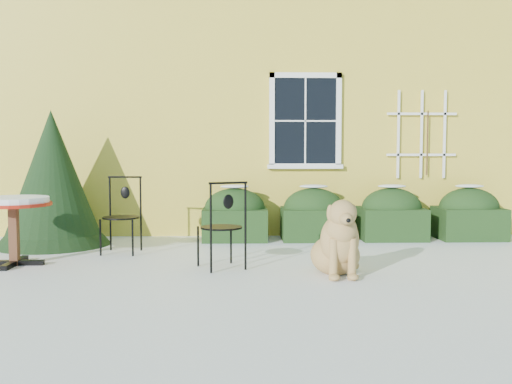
{
  "coord_description": "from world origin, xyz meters",
  "views": [
    {
      "loc": [
        -0.24,
        -6.78,
        1.44
      ],
      "look_at": [
        0.0,
        1.0,
        0.9
      ],
      "focal_mm": 40.0,
      "sensor_mm": 36.0,
      "label": 1
    }
  ],
  "objects_px": {
    "patio_chair_near": "(223,225)",
    "dog": "(338,244)",
    "bistro_table": "(13,209)",
    "patio_chair_far": "(122,215)",
    "evergreen_shrub": "(53,191)"
  },
  "relations": [
    {
      "from": "bistro_table",
      "to": "patio_chair_far",
      "type": "xyz_separation_m",
      "value": [
        1.19,
        0.89,
        -0.18
      ]
    },
    {
      "from": "patio_chair_far",
      "to": "evergreen_shrub",
      "type": "bearing_deg",
      "value": 155.12
    },
    {
      "from": "bistro_table",
      "to": "evergreen_shrub",
      "type": "bearing_deg",
      "value": 90.45
    },
    {
      "from": "patio_chair_far",
      "to": "bistro_table",
      "type": "bearing_deg",
      "value": -138.0
    },
    {
      "from": "evergreen_shrub",
      "to": "bistro_table",
      "type": "relative_size",
      "value": 2.22
    },
    {
      "from": "patio_chair_near",
      "to": "patio_chair_far",
      "type": "height_order",
      "value": "patio_chair_far"
    },
    {
      "from": "patio_chair_far",
      "to": "dog",
      "type": "relative_size",
      "value": 1.05
    },
    {
      "from": "patio_chair_far",
      "to": "dog",
      "type": "distance_m",
      "value": 3.28
    },
    {
      "from": "evergreen_shrub",
      "to": "dog",
      "type": "xyz_separation_m",
      "value": [
        4.04,
        -2.33,
        -0.47
      ]
    },
    {
      "from": "patio_chair_near",
      "to": "patio_chair_far",
      "type": "relative_size",
      "value": 0.99
    },
    {
      "from": "evergreen_shrub",
      "to": "bistro_table",
      "type": "bearing_deg",
      "value": -89.55
    },
    {
      "from": "evergreen_shrub",
      "to": "dog",
      "type": "distance_m",
      "value": 4.69
    },
    {
      "from": "bistro_table",
      "to": "dog",
      "type": "distance_m",
      "value": 4.11
    },
    {
      "from": "bistro_table",
      "to": "patio_chair_near",
      "type": "xyz_separation_m",
      "value": [
        2.67,
        -0.3,
        -0.18
      ]
    },
    {
      "from": "patio_chair_near",
      "to": "dog",
      "type": "distance_m",
      "value": 1.44
    }
  ]
}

